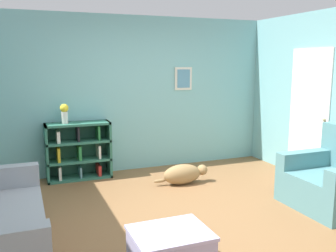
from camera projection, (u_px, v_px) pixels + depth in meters
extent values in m
plane|color=brown|center=(180.00, 218.00, 4.48)|extent=(14.00, 14.00, 0.00)
cube|color=#7AB7BC|center=(128.00, 94.00, 6.32)|extent=(5.60, 0.10, 2.60)
cube|color=silver|center=(183.00, 79.00, 6.58)|extent=(0.32, 0.02, 0.40)
cube|color=#568EAD|center=(184.00, 79.00, 6.57)|extent=(0.24, 0.01, 0.32)
cube|color=white|center=(309.00, 115.00, 5.85)|extent=(0.02, 0.84, 2.05)
sphere|color=tan|center=(324.00, 119.00, 5.52)|extent=(0.05, 0.05, 0.05)
cube|color=#2D6B56|center=(47.00, 154.00, 5.74)|extent=(0.04, 0.35, 0.90)
cube|color=#2D6B56|center=(109.00, 148.00, 6.09)|extent=(0.04, 0.35, 0.90)
cube|color=#2D6B56|center=(77.00, 149.00, 6.07)|extent=(1.00, 0.02, 0.90)
cube|color=#2D6B56|center=(80.00, 177.00, 5.99)|extent=(1.00, 0.35, 0.04)
cube|color=#2D6B56|center=(79.00, 160.00, 5.94)|extent=(1.00, 0.35, 0.04)
cube|color=#2D6B56|center=(78.00, 142.00, 5.89)|extent=(1.00, 0.35, 0.04)
cube|color=#2D6B56|center=(77.00, 124.00, 5.84)|extent=(1.00, 0.35, 0.04)
cube|color=silver|center=(59.00, 173.00, 5.85)|extent=(0.04, 0.27, 0.23)
cube|color=gold|center=(58.00, 154.00, 5.79)|extent=(0.04, 0.27, 0.22)
cube|color=silver|center=(58.00, 136.00, 5.75)|extent=(0.05, 0.27, 0.18)
cube|color=#60939E|center=(80.00, 172.00, 5.96)|extent=(0.03, 0.27, 0.18)
cube|color=#287A3D|center=(79.00, 152.00, 5.91)|extent=(0.04, 0.27, 0.23)
cube|color=black|center=(78.00, 133.00, 5.85)|extent=(0.03, 0.27, 0.23)
cube|color=#B22823|center=(99.00, 170.00, 6.07)|extent=(0.05, 0.27, 0.18)
cube|color=silver|center=(98.00, 151.00, 6.02)|extent=(0.04, 0.27, 0.21)
cube|color=#287A3D|center=(98.00, 132.00, 5.97)|extent=(0.03, 0.27, 0.22)
cube|color=slate|center=(331.00, 191.00, 4.76)|extent=(0.95, 1.03, 0.43)
cube|color=slate|center=(308.00, 159.00, 5.10)|extent=(0.95, 0.18, 0.22)
cube|color=#BBB0DC|center=(170.00, 233.00, 3.20)|extent=(0.67, 0.54, 0.03)
ellipsoid|color=#9E7A4C|center=(182.00, 174.00, 5.68)|extent=(0.60, 0.28, 0.31)
sphere|color=#9E7A4C|center=(202.00, 170.00, 5.80)|extent=(0.16, 0.16, 0.16)
ellipsoid|color=#9E7A4C|center=(160.00, 181.00, 5.61)|extent=(0.20, 0.05, 0.05)
cylinder|color=silver|center=(65.00, 118.00, 5.75)|extent=(0.10, 0.10, 0.18)
sphere|color=yellow|center=(64.00, 108.00, 5.73)|extent=(0.13, 0.13, 0.13)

